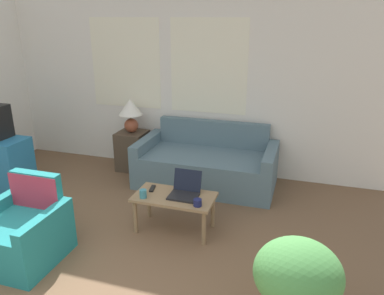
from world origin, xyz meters
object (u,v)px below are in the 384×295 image
Objects in this scene: cup_yellow at (143,194)px; tv_remote at (152,188)px; table_lamp at (131,111)px; laptop at (185,190)px; couch at (207,165)px; armchair at (23,234)px; potted_plant at (297,280)px; coffee_table at (174,200)px; cup_navy at (198,203)px.

cup_yellow is 0.58× the size of tv_remote.
table_lamp is 1.64× the size of laptop.
couch is at bearing 94.11° from laptop.
armchair reaches higher than cup_yellow.
potted_plant is (2.51, -2.51, -0.44)m from table_lamp.
cup_navy reaches higher than coffee_table.
cup_navy is at bearing -25.21° from coffee_table.
armchair is 1.63m from laptop.
laptop reaches higher than tv_remote.
armchair reaches higher than laptop.
couch reaches higher than laptop.
laptop reaches higher than cup_navy.
table_lamp is 3.57m from potted_plant.
armchair is 1.35m from tv_remote.
table_lamp is at bearing 172.13° from couch.
tv_remote is 1.96m from potted_plant.
armchair is at bearing -90.29° from table_lamp.
table_lamp is at bearing 132.98° from laptop.
cup_yellow reaches higher than coffee_table.
potted_plant is (1.59, -1.13, 0.04)m from tv_remote.
cup_navy is at bearing 137.74° from potted_plant.
cup_navy is at bearing 26.56° from armchair.
armchair is 2.57× the size of laptop.
couch reaches higher than tv_remote.
coffee_table is 10.09× the size of cup_navy.
couch is 1.38m from table_lamp.
laptop is at bearing 35.86° from armchair.
armchair is 9.17× the size of cup_navy.
couch is at bearing 77.61° from cup_yellow.
potted_plant is at bearing -42.26° from cup_navy.
potted_plant reaches higher than tv_remote.
table_lamp is 5.86× the size of cup_navy.
table_lamp is at bearing 119.58° from cup_yellow.
potted_plant reaches higher than cup_navy.
potted_plant is at bearing -3.68° from armchair.
armchair is at bearing -140.31° from cup_yellow.
potted_plant is at bearing -38.95° from coffee_table.
potted_plant is (1.21, -1.11, -0.01)m from laptop.
tv_remote is 0.21× the size of potted_plant.
table_lamp reaches higher than potted_plant.
potted_plant is at bearing -44.98° from table_lamp.
couch is 2.50m from armchair.
armchair is 1.70m from cup_navy.
couch reaches higher than cup_yellow.
coffee_table is 0.34m from cup_navy.
cup_yellow reaches higher than cup_navy.
coffee_table is 0.30m from tv_remote.
table_lamp is at bearing 89.71° from armchair.
coffee_table is 5.54× the size of tv_remote.
laptop is 1.96× the size of tv_remote.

